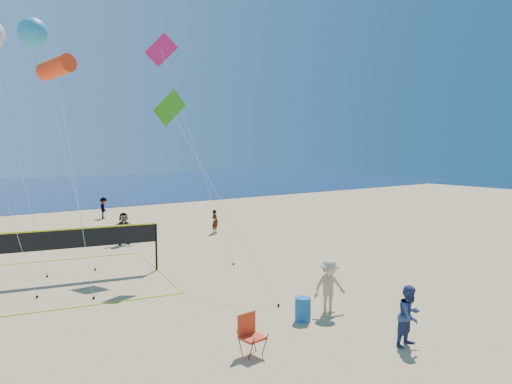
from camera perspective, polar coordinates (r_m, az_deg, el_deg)
bystander_a at (r=15.38m, az=17.16°, el=-13.36°), size 0.90×0.72×1.77m
bystander_b at (r=17.58m, az=8.37°, el=-10.63°), size 1.34×0.97×1.86m
far_person_1 at (r=30.00m, az=-14.87°, el=-4.07°), size 1.82×0.88×1.88m
far_person_2 at (r=32.89m, az=-4.71°, el=-3.38°), size 0.41×0.59×1.55m
far_person_4 at (r=41.02m, az=-17.03°, el=-1.77°), size 0.76×1.16×1.68m
camp_chair at (r=14.23m, az=-0.72°, el=-15.67°), size 0.66×0.80×1.27m
trash_barrel at (r=16.89m, az=5.37°, el=-13.18°), size 0.67×0.67×0.78m
volleyball_net at (r=22.88m, az=-21.29°, el=-5.72°), size 9.77×9.65×2.22m
kite_2 at (r=24.27m, az=-21.87°, el=13.05°), size 1.40×6.04×9.71m
kite_4 at (r=22.94m, az=-9.33°, el=8.58°), size 1.74×7.41×8.32m
kite_5 at (r=26.75m, az=-10.34°, el=14.51°), size 2.34×4.74×11.49m
kite_7 at (r=30.21m, az=-24.17°, el=16.32°), size 1.92×7.31×12.51m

